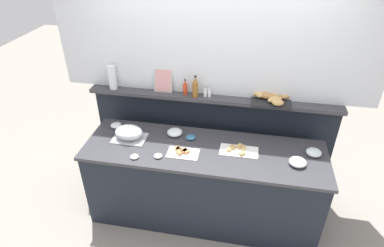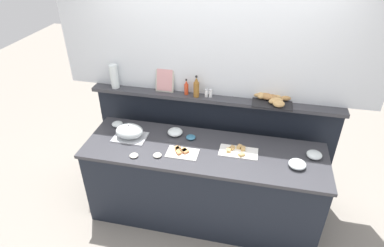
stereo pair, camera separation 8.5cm
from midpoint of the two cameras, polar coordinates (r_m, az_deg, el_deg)
ground_plane at (r=4.28m, az=3.91°, el=-9.53°), size 12.00×12.00×0.00m
buffet_counter at (r=3.53m, az=2.61°, el=-10.42°), size 2.40×0.74×0.91m
back_ledge_unit at (r=3.83m, az=4.14°, el=-2.76°), size 2.69×0.22×1.25m
upper_wall_panel at (r=3.29m, az=5.10°, el=15.85°), size 3.29×0.08×1.35m
sandwich_platter_rear at (r=3.23m, az=8.77°, el=-4.80°), size 0.37×0.19×0.04m
sandwich_platter_front at (r=3.18m, az=-1.00°, el=-5.01°), size 0.30×0.18×0.04m
serving_cloche at (r=3.41m, az=-10.13°, el=-1.43°), size 0.34×0.24×0.17m
glass_bowl_large at (r=3.66m, az=-12.23°, el=-0.13°), size 0.12×0.12×0.05m
glass_bowl_medium at (r=3.35m, az=21.19°, el=-5.13°), size 0.15×0.15×0.06m
glass_bowl_small at (r=3.17m, az=18.59°, el=-6.77°), size 0.16×0.16×0.06m
glass_bowl_extra at (r=3.43m, az=-2.26°, el=-1.53°), size 0.16×0.16×0.06m
condiment_bowl_dark at (r=3.18m, az=-9.33°, el=-5.53°), size 0.08×0.08×0.03m
condiment_bowl_red at (r=3.37m, az=0.50°, el=-2.42°), size 0.10×0.10×0.03m
condiment_bowl_teal at (r=3.15m, az=-5.28°, el=-5.52°), size 0.08×0.08×0.03m
hot_sauce_bottle at (r=3.47m, az=-0.29°, el=6.24°), size 0.04×0.04×0.18m
vinegar_bottle_amber at (r=3.41m, az=1.48°, el=6.28°), size 0.06×0.06×0.24m
salt_shaker at (r=3.44m, az=3.22°, el=5.33°), size 0.03×0.03×0.09m
pepper_shaker at (r=3.43m, az=3.95°, el=5.26°), size 0.03×0.03×0.09m
bread_basket at (r=3.44m, az=14.40°, el=4.24°), size 0.42×0.29×0.08m
framed_picture at (r=3.53m, az=-4.08°, el=7.57°), size 0.20×0.08×0.26m
water_carafe at (r=3.68m, az=-12.73°, el=8.00°), size 0.09×0.09×0.26m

